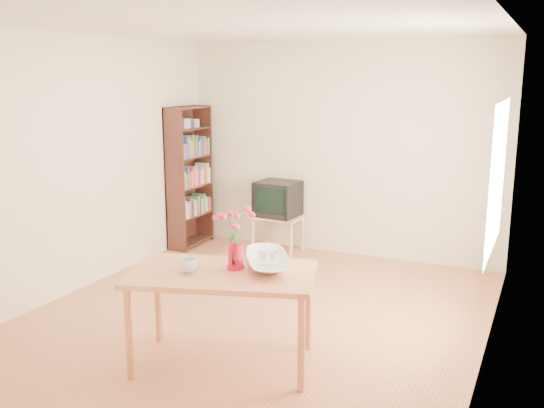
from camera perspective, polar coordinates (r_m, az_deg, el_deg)
The scene contains 11 objects.
room at distance 5.38m, azimuth -1.05°, elevation 2.51°, with size 4.50×4.50×4.50m.
table at distance 4.62m, azimuth -4.66°, elevation -7.34°, with size 1.55×1.16×0.75m.
tv_stand at distance 7.61m, azimuth 0.55°, elevation -1.63°, with size 0.60×0.45×0.46m.
bookshelf at distance 7.87m, azimuth -7.74°, elevation 2.09°, with size 0.28×0.70×1.80m.
pitcher at distance 4.63m, azimuth -3.45°, elevation -5.01°, with size 0.13×0.21×0.20m.
flowers at distance 4.56m, azimuth -3.51°, elevation -1.91°, with size 0.23×0.23×0.32m, color #F53964, non-canonical shape.
mug at distance 4.59m, azimuth -7.87°, elevation -5.76°, with size 0.13×0.13×0.10m, color white.
bowl at distance 4.65m, azimuth -0.46°, elevation -3.17°, with size 0.48×0.48×0.45m, color white.
teacup_a at distance 4.68m, azimuth -0.90°, elevation -3.67°, with size 0.07×0.07×0.06m, color white.
teacup_b at distance 4.66m, azimuth 0.15°, elevation -3.74°, with size 0.06×0.06×0.06m, color white.
television at distance 7.56m, azimuth 0.60°, elevation 0.56°, with size 0.53×0.49×0.43m.
Camera 1 is at (2.36, -4.76, 2.21)m, focal length 40.00 mm.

